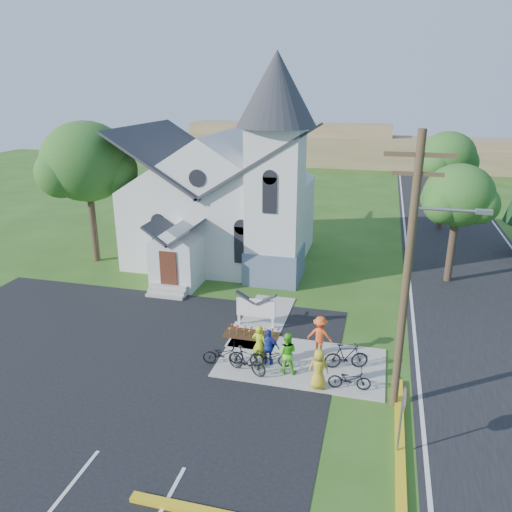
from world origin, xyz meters
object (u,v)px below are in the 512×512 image
(bike_3, at_px, (346,356))
(cyclist_3, at_px, (320,335))
(cyclist_1, at_px, (287,353))
(bike_4, at_px, (350,379))
(church_sign, at_px, (256,308))
(cyclist_0, at_px, (259,345))
(cyclist_4, at_px, (319,369))
(bike_1, at_px, (247,360))
(utility_pole, at_px, (410,269))
(stop_sign, at_px, (403,408))
(cyclist_2, at_px, (269,347))
(bike_2, at_px, (271,357))
(bike_0, at_px, (223,354))

(bike_3, bearing_deg, cyclist_3, 35.44)
(cyclist_1, bearing_deg, bike_4, 165.23)
(cyclist_3, xyz_separation_m, bike_4, (1.49, -2.46, -0.44))
(church_sign, bearing_deg, bike_3, -30.46)
(cyclist_0, relative_size, cyclist_4, 1.07)
(cyclist_4, bearing_deg, cyclist_0, -38.27)
(cyclist_0, bearing_deg, cyclist_1, 170.10)
(bike_1, height_order, bike_3, bike_1)
(utility_pole, bearing_deg, bike_1, 173.70)
(stop_sign, relative_size, cyclist_2, 1.54)
(bike_4, bearing_deg, bike_1, 82.41)
(cyclist_2, relative_size, bike_2, 0.90)
(utility_pole, bearing_deg, stop_sign, -88.51)
(church_sign, distance_m, bike_0, 3.70)
(church_sign, bearing_deg, bike_2, -65.70)
(church_sign, height_order, cyclist_4, cyclist_4)
(bike_4, bearing_deg, cyclist_1, 71.78)
(cyclist_2, relative_size, cyclist_4, 0.97)
(bike_2, distance_m, bike_3, 3.12)
(cyclist_2, height_order, cyclist_3, cyclist_3)
(cyclist_3, bearing_deg, bike_1, 46.45)
(bike_2, bearing_deg, stop_sign, -140.64)
(bike_0, relative_size, bike_2, 0.96)
(utility_pole, relative_size, bike_1, 5.35)
(stop_sign, distance_m, cyclist_3, 6.63)
(bike_2, distance_m, cyclist_4, 2.38)
(cyclist_1, bearing_deg, bike_3, -160.94)
(cyclist_1, xyz_separation_m, bike_1, (-1.57, -0.44, -0.33))
(bike_0, xyz_separation_m, bike_4, (5.32, -0.55, -0.02))
(cyclist_4, bearing_deg, bike_0, -25.14)
(utility_pole, height_order, bike_3, utility_pole)
(cyclist_2, bearing_deg, bike_0, 18.31)
(stop_sign, height_order, bike_3, stop_sign)
(bike_3, xyz_separation_m, cyclist_4, (-0.93, -1.71, 0.28))
(bike_0, relative_size, cyclist_1, 0.97)
(bike_1, height_order, bike_2, bike_1)
(cyclist_0, distance_m, bike_4, 3.98)
(utility_pole, xyz_separation_m, cyclist_3, (-3.23, 2.98, -4.48))
(stop_sign, distance_m, cyclist_4, 4.33)
(bike_0, relative_size, bike_4, 1.05)
(bike_0, height_order, bike_1, bike_1)
(bike_2, height_order, bike_3, bike_3)
(cyclist_1, distance_m, bike_4, 2.70)
(bike_0, xyz_separation_m, bike_2, (2.02, 0.26, 0.02))
(bike_3, height_order, bike_4, bike_3)
(church_sign, relative_size, bike_1, 1.18)
(cyclist_0, distance_m, cyclist_4, 2.90)
(cyclist_2, bearing_deg, bike_3, -165.88)
(bike_2, bearing_deg, cyclist_3, -59.98)
(bike_2, relative_size, bike_3, 0.97)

